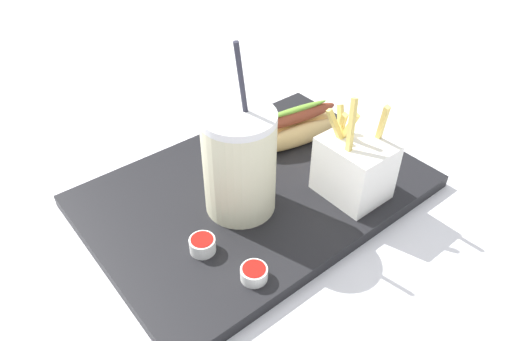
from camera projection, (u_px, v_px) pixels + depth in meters
The scene contains 7 objects.
ground_plane at pixel (256, 201), 0.73m from camera, with size 2.40×2.40×0.02m, color silver.
food_tray at pixel (256, 191), 0.72m from camera, with size 0.50×0.34×0.02m, color black.
soda_cup at pixel (239, 163), 0.63m from camera, with size 0.10×0.10×0.25m.
fries_basket at pixel (354, 167), 0.68m from camera, with size 0.08×0.10×0.16m.
hot_dog_1 at pixel (296, 128), 0.79m from camera, with size 0.17×0.08×0.07m.
ketchup_cup_1 at pixel (202, 244), 0.61m from camera, with size 0.03×0.03×0.02m.
ketchup_cup_2 at pixel (254, 273), 0.57m from camera, with size 0.03×0.03×0.02m.
Camera 1 is at (-0.34, -0.42, 0.48)m, focal length 33.03 mm.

